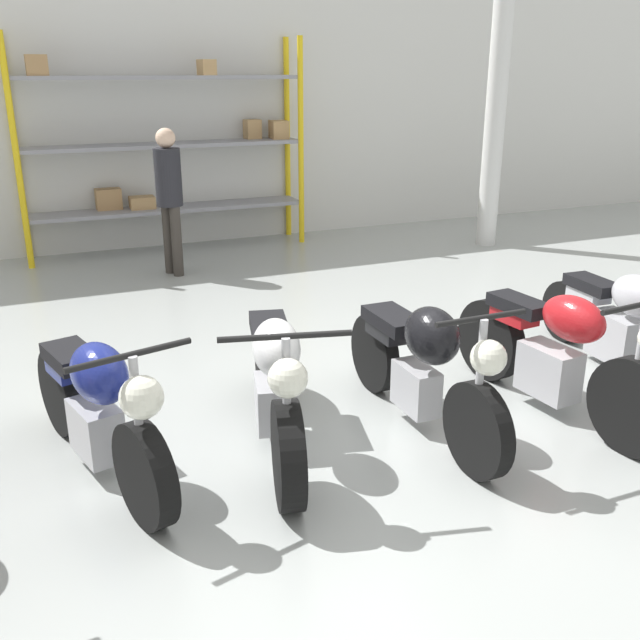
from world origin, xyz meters
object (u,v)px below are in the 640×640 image
object	(u,v)px
shelving_rack	(166,144)
motorcycle_red	(556,354)
person_browsing	(169,190)
motorcycle_black	(423,363)
motorcycle_silver	(624,322)
motorcycle_white	(276,382)
motorcycle_blue	(98,407)

from	to	relation	value
shelving_rack	motorcycle_red	distance (m)	6.46
shelving_rack	person_browsing	bearing A→B (deg)	-101.16
motorcycle_red	motorcycle_black	bearing A→B (deg)	-103.31
motorcycle_black	motorcycle_red	xyz separation A→B (m)	(1.05, -0.15, -0.04)
shelving_rack	motorcycle_silver	distance (m)	6.42
motorcycle_silver	motorcycle_black	bearing A→B (deg)	-79.10
motorcycle_red	person_browsing	size ratio (longest dim) A/B	1.17
shelving_rack	motorcycle_silver	bearing A→B (deg)	-65.36
person_browsing	motorcycle_white	bearing A→B (deg)	65.14
motorcycle_blue	motorcycle_black	world-z (taller)	motorcycle_black
shelving_rack	motorcycle_blue	distance (m)	6.13
motorcycle_red	motorcycle_silver	bearing A→B (deg)	106.29
shelving_rack	motorcycle_white	world-z (taller)	shelving_rack
motorcycle_white	shelving_rack	bearing A→B (deg)	-171.23
motorcycle_black	shelving_rack	bearing A→B (deg)	-175.55
motorcycle_blue	motorcycle_red	xyz separation A→B (m)	(3.21, -0.38, -0.02)
motorcycle_silver	person_browsing	xyz separation A→B (m)	(-2.90, 4.46, 0.64)
motorcycle_blue	person_browsing	distance (m)	4.76
motorcycle_blue	motorcycle_black	size ratio (longest dim) A/B	0.97
shelving_rack	motorcycle_white	size ratio (longest dim) A/B	1.88
motorcycle_red	motorcycle_white	bearing A→B (deg)	-103.44
motorcycle_red	motorcycle_blue	bearing A→B (deg)	-102.18
motorcycle_white	motorcycle_silver	bearing A→B (deg)	106.55
motorcycle_red	motorcycle_silver	xyz separation A→B (m)	(1.10, 0.44, -0.05)
motorcycle_silver	motorcycle_red	bearing A→B (deg)	-65.12
shelving_rack	motorcycle_blue	world-z (taller)	shelving_rack
person_browsing	shelving_rack	bearing A→B (deg)	-122.48
motorcycle_blue	motorcycle_silver	xyz separation A→B (m)	(4.31, 0.05, -0.06)
shelving_rack	motorcycle_black	xyz separation A→B (m)	(0.49, -6.05, -0.96)
motorcycle_red	person_browsing	world-z (taller)	person_browsing
motorcycle_white	motorcycle_silver	distance (m)	3.19
shelving_rack	motorcycle_blue	bearing A→B (deg)	-106.01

